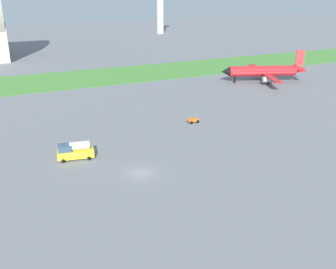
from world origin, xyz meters
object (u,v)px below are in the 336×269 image
(fuel_truck_midfield, at_px, (75,151))
(control_tower, at_px, (160,4))
(airplane_parked_jet_far, at_px, (264,71))
(baggage_cart_near_gate, at_px, (193,120))

(fuel_truck_midfield, relative_size, control_tower, 0.22)
(airplane_parked_jet_far, xyz_separation_m, control_tower, (26.18, 143.57, 14.99))
(airplane_parked_jet_far, distance_m, baggage_cart_near_gate, 47.94)
(baggage_cart_near_gate, distance_m, fuel_truck_midfield, 30.52)
(fuel_truck_midfield, distance_m, control_tower, 203.24)
(fuel_truck_midfield, bearing_deg, baggage_cart_near_gate, -153.14)
(baggage_cart_near_gate, xyz_separation_m, fuel_truck_midfield, (-29.15, -8.97, 1.01))
(airplane_parked_jet_far, distance_m, fuel_truck_midfield, 77.64)
(baggage_cart_near_gate, bearing_deg, control_tower, 65.68)
(airplane_parked_jet_far, height_order, control_tower, control_tower)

